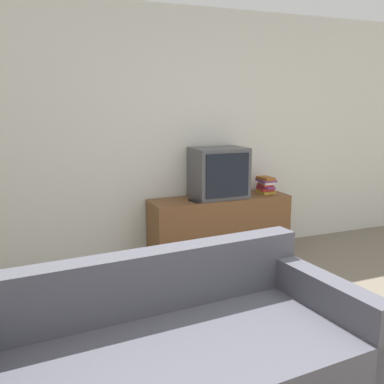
{
  "coord_description": "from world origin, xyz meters",
  "views": [
    {
      "loc": [
        -1.84,
        -1.4,
        1.66
      ],
      "look_at": [
        -0.28,
        2.31,
        0.84
      ],
      "focal_mm": 42.0,
      "sensor_mm": 36.0,
      "label": 1
    }
  ],
  "objects_px": {
    "tv_stand": "(220,227)",
    "book_stack": "(266,185)",
    "remote_on_stand": "(194,201)",
    "couch": "(172,373)",
    "television": "(219,173)"
  },
  "relations": [
    {
      "from": "tv_stand",
      "to": "remote_on_stand",
      "type": "relative_size",
      "value": 9.6
    },
    {
      "from": "remote_on_stand",
      "to": "tv_stand",
      "type": "bearing_deg",
      "value": 15.12
    },
    {
      "from": "book_stack",
      "to": "tv_stand",
      "type": "bearing_deg",
      "value": 179.58
    },
    {
      "from": "couch",
      "to": "book_stack",
      "type": "relative_size",
      "value": 9.03
    },
    {
      "from": "television",
      "to": "couch",
      "type": "bearing_deg",
      "value": -121.39
    },
    {
      "from": "television",
      "to": "couch",
      "type": "xyz_separation_m",
      "value": [
        -1.35,
        -2.22,
        -0.63
      ]
    },
    {
      "from": "couch",
      "to": "tv_stand",
      "type": "bearing_deg",
      "value": 53.98
    },
    {
      "from": "book_stack",
      "to": "remote_on_stand",
      "type": "height_order",
      "value": "book_stack"
    },
    {
      "from": "television",
      "to": "remote_on_stand",
      "type": "distance_m",
      "value": 0.43
    },
    {
      "from": "couch",
      "to": "book_stack",
      "type": "distance_m",
      "value": 2.96
    },
    {
      "from": "couch",
      "to": "book_stack",
      "type": "bearing_deg",
      "value": 44.63
    },
    {
      "from": "television",
      "to": "couch",
      "type": "height_order",
      "value": "television"
    },
    {
      "from": "tv_stand",
      "to": "remote_on_stand",
      "type": "bearing_deg",
      "value": -164.88
    },
    {
      "from": "tv_stand",
      "to": "book_stack",
      "type": "height_order",
      "value": "book_stack"
    },
    {
      "from": "tv_stand",
      "to": "couch",
      "type": "relative_size",
      "value": 0.72
    }
  ]
}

